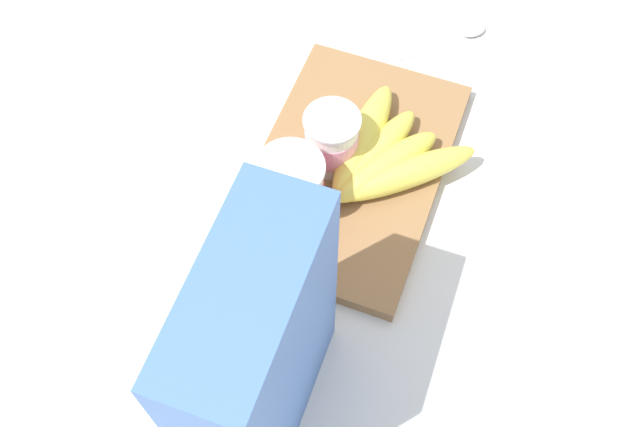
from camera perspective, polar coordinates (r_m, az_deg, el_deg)
The scene contains 7 objects.
ground_plane at distance 0.91m, azimuth 2.27°, elevation 3.13°, with size 2.40×2.40×0.00m, color silver.
cutting_board at distance 0.91m, azimuth 2.29°, elevation 3.44°, with size 0.34×0.22×0.02m, color olive.
cereal_box at distance 0.66m, azimuth -4.77°, elevation -10.66°, with size 0.19×0.08×0.29m, color #4770B7.
yogurt_cup_front at distance 0.82m, azimuth -2.23°, elevation 1.82°, with size 0.08×0.08×0.09m.
yogurt_cup_back at distance 0.87m, azimuth 0.97°, elevation 5.83°, with size 0.07×0.07×0.08m.
banana_bunch at distance 0.88m, azimuth 4.82°, elevation 4.27°, with size 0.19×0.16×0.04m.
spoon at distance 1.06m, azimuth 10.42°, elevation 13.26°, with size 0.11×0.11×0.01m.
Camera 1 is at (-0.48, -0.14, 0.76)m, focal length 41.59 mm.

